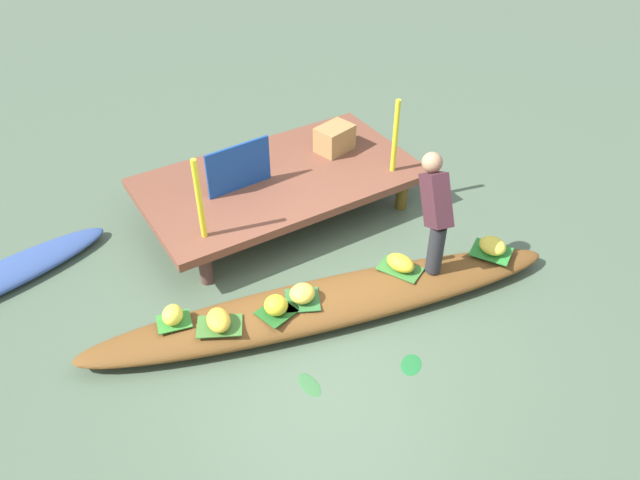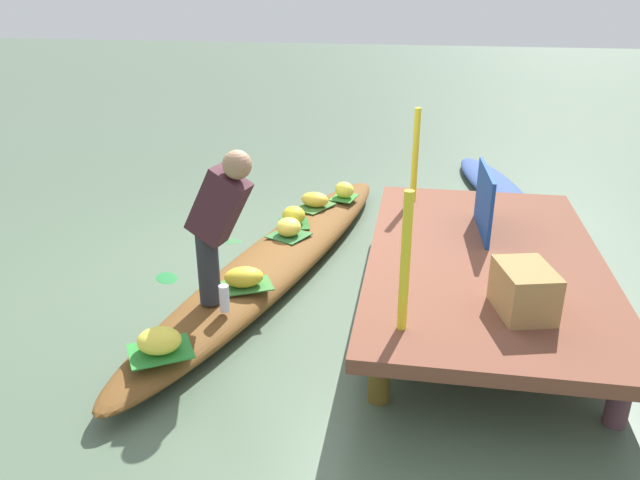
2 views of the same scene
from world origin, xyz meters
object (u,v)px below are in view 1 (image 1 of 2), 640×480
(banana_bunch_2, at_px, (401,263))
(water_bottle, at_px, (433,250))
(vendor_boat, at_px, (328,303))
(banana_bunch_0, at_px, (219,320))
(banana_bunch_4, at_px, (493,246))
(banana_bunch_3, at_px, (173,315))
(produce_crate, at_px, (335,138))
(market_banner, at_px, (239,167))
(banana_bunch_1, at_px, (276,305))
(banana_bunch_5, at_px, (302,293))
(vendor_person, at_px, (435,209))

(banana_bunch_2, xyz_separation_m, water_bottle, (0.39, -0.03, 0.02))
(vendor_boat, relative_size, water_bottle, 23.59)
(banana_bunch_0, bearing_deg, vendor_boat, -8.35)
(banana_bunch_4, bearing_deg, banana_bunch_0, 169.64)
(banana_bunch_3, xyz_separation_m, produce_crate, (2.73, 1.51, 0.31))
(water_bottle, xyz_separation_m, market_banner, (-1.26, 1.89, 0.41))
(banana_bunch_3, distance_m, produce_crate, 3.13)
(banana_bunch_2, bearing_deg, banana_bunch_3, 167.14)
(banana_bunch_0, bearing_deg, water_bottle, -6.79)
(banana_bunch_4, height_order, produce_crate, produce_crate)
(banana_bunch_2, height_order, water_bottle, water_bottle)
(banana_bunch_1, height_order, banana_bunch_5, banana_bunch_1)
(banana_bunch_4, relative_size, produce_crate, 0.65)
(banana_bunch_0, height_order, vendor_person, vendor_person)
(water_bottle, bearing_deg, banana_bunch_2, 175.05)
(banana_bunch_5, bearing_deg, water_bottle, -6.44)
(market_banner, bearing_deg, banana_bunch_0, -125.65)
(banana_bunch_3, height_order, market_banner, market_banner)
(banana_bunch_4, bearing_deg, market_banner, 130.85)
(banana_bunch_0, distance_m, water_bottle, 2.30)
(water_bottle, distance_m, produce_crate, 2.08)
(vendor_boat, relative_size, market_banner, 6.15)
(banana_bunch_5, height_order, produce_crate, produce_crate)
(banana_bunch_3, bearing_deg, banana_bunch_1, -24.28)
(banana_bunch_2, xyz_separation_m, banana_bunch_5, (-1.07, 0.13, 0.01))
(vendor_boat, distance_m, market_banner, 1.89)
(banana_bunch_5, distance_m, water_bottle, 1.48)
(banana_bunch_4, xyz_separation_m, banana_bunch_5, (-2.06, 0.42, 0.00))
(banana_bunch_0, xyz_separation_m, banana_bunch_5, (0.82, -0.11, 0.01))
(banana_bunch_5, bearing_deg, produce_crate, 50.19)
(banana_bunch_5, relative_size, market_banner, 0.32)
(banana_bunch_0, bearing_deg, banana_bunch_2, -7.17)
(vendor_person, distance_m, water_bottle, 0.59)
(vendor_boat, distance_m, banana_bunch_5, 0.34)
(vendor_boat, bearing_deg, banana_bunch_5, -177.80)
(water_bottle, relative_size, market_banner, 0.26)
(banana_bunch_0, bearing_deg, vendor_person, -7.99)
(banana_bunch_4, bearing_deg, banana_bunch_5, 168.48)
(banana_bunch_4, distance_m, market_banner, 2.87)
(market_banner, bearing_deg, vendor_boat, -91.57)
(water_bottle, bearing_deg, banana_bunch_1, 175.00)
(vendor_person, relative_size, water_bottle, 5.87)
(vendor_person, relative_size, produce_crate, 2.72)
(banana_bunch_0, relative_size, vendor_person, 0.25)
(vendor_boat, bearing_deg, vendor_person, 5.81)
(banana_bunch_1, xyz_separation_m, banana_bunch_5, (0.29, 0.01, -0.01))
(vendor_boat, distance_m, produce_crate, 2.40)
(banana_bunch_3, xyz_separation_m, banana_bunch_4, (3.21, -0.80, -0.01))
(banana_bunch_3, height_order, banana_bunch_5, banana_bunch_3)
(banana_bunch_0, bearing_deg, produce_crate, 36.68)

